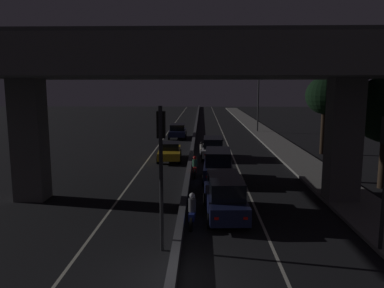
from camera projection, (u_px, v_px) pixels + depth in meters
The scene contains 18 objects.
ground_plane at pixel (172, 282), 11.56m from camera, with size 200.00×200.00×0.00m, color black.
lane_line_left_inner at pixel (166, 135), 46.23m from camera, with size 0.12×126.00×0.00m, color beige.
lane_line_right_inner at pixel (224, 135), 46.04m from camera, with size 0.12×126.00×0.00m, color beige.
median_divider at pixel (195, 133), 46.10m from camera, with size 0.31×126.00×0.44m, color #4C4C51.
sidewalk_right at pixel (277, 143), 38.98m from camera, with size 2.99×126.00×0.17m, color gray.
elevated_overpass at pixel (184, 67), 18.78m from camera, with size 21.15×10.01×8.91m.
traffic_light_left_of_median at pixel (161, 154), 13.31m from camera, with size 0.30×0.49×5.31m.
street_lamp at pixel (256, 97), 48.19m from camera, with size 2.39×0.32×7.61m.
car_dark_blue_lead at pixel (225, 195), 17.30m from camera, with size 2.00×4.74×1.87m.
car_dark_blue_second at pixel (218, 165), 23.79m from camera, with size 2.04×4.23×1.97m.
car_white_third at pixel (213, 147), 31.22m from camera, with size 1.93×3.97×1.75m.
car_taxi_yellow_lead_oncoming at pixel (170, 151), 30.48m from camera, with size 2.07×4.64×1.44m.
car_dark_blue_second_oncoming at pixel (178, 131), 43.27m from camera, with size 2.10×4.28×1.64m.
motorcycle_blue_filtering_near at pixel (192, 212), 16.04m from camera, with size 0.34×1.74×1.49m.
motorcycle_red_filtering_mid at pixel (195, 168), 24.87m from camera, with size 0.32×1.88×1.41m.
motorcycle_white_filtering_far at pixel (202, 151), 31.18m from camera, with size 0.34×1.93×1.43m.
pedestrian_on_sidewalk at pixel (330, 165), 23.70m from camera, with size 0.40×0.40×1.80m.
roadside_tree_kerbside_mid at pixel (324, 96), 32.57m from camera, with size 3.26×3.26×6.83m.
Camera 1 is at (0.90, -10.75, 5.99)m, focal length 35.00 mm.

